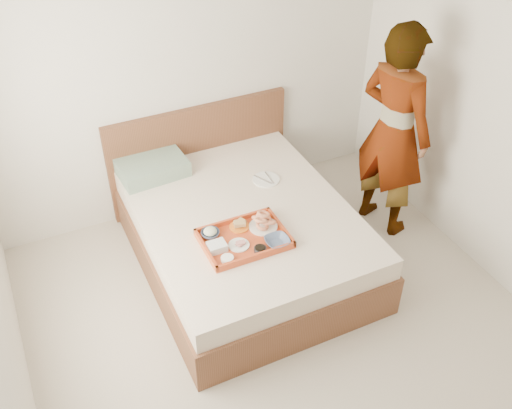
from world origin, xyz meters
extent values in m
cube|color=#BDB1A0|center=(0.00, 0.00, 0.00)|extent=(3.50, 4.00, 0.01)
cube|color=silver|center=(0.00, 2.00, 1.30)|extent=(3.50, 0.01, 2.60)
cube|color=brown|center=(0.04, 1.00, 0.27)|extent=(1.65, 2.00, 0.53)
cube|color=brown|center=(0.04, 1.97, 0.47)|extent=(1.65, 0.06, 0.95)
cube|color=gray|center=(-0.45, 1.78, 0.60)|extent=(0.57, 0.41, 0.13)
cube|color=#B94616|center=(-0.11, 0.69, 0.56)|extent=(0.62, 0.45, 0.06)
cylinder|color=white|center=(0.07, 0.75, 0.55)|extent=(0.21, 0.21, 0.01)
imported|color=navy|center=(0.08, 0.54, 0.57)|extent=(0.17, 0.17, 0.04)
cylinder|color=black|center=(-0.06, 0.52, 0.56)|extent=(0.09, 0.09, 0.03)
cylinder|color=white|center=(-0.17, 0.64, 0.55)|extent=(0.15, 0.15, 0.01)
cylinder|color=orange|center=(-0.09, 0.82, 0.55)|extent=(0.15, 0.15, 0.01)
imported|color=navy|center=(-0.32, 0.83, 0.57)|extent=(0.14, 0.14, 0.04)
cube|color=silver|center=(-0.33, 0.67, 0.57)|extent=(0.13, 0.11, 0.06)
cylinder|color=white|center=(-0.31, 0.54, 0.56)|extent=(0.09, 0.09, 0.03)
cylinder|color=white|center=(0.37, 1.30, 0.54)|extent=(0.25, 0.25, 0.01)
imported|color=silver|center=(1.34, 0.97, 0.91)|extent=(0.60, 0.76, 1.83)
camera|label=1|loc=(-1.40, -2.23, 3.37)|focal=41.34mm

